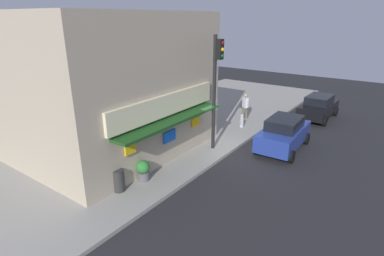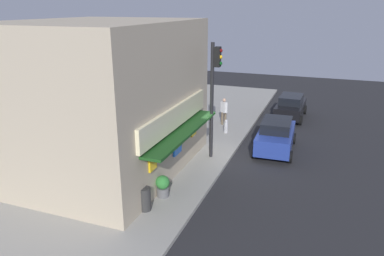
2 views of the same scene
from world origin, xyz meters
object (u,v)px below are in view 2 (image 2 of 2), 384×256
pedestrian (224,110)px  parked_car_blue (276,135)px  potted_plant_by_doorway (186,146)px  trash_can (145,199)px  potted_plant_by_window (163,185)px  parked_car_black (291,106)px  traffic_light (214,87)px  fire_hydrant (226,126)px

pedestrian → parked_car_blue: (-3.13, -3.83, -0.22)m
potted_plant_by_doorway → parked_car_blue: size_ratio=0.23×
trash_can → potted_plant_by_window: 1.22m
parked_car_blue → potted_plant_by_doorway: bearing=123.8°
pedestrian → potted_plant_by_doorway: 5.94m
pedestrian → parked_car_black: 5.27m
trash_can → parked_car_blue: parked_car_blue is taller
potted_plant_by_window → pedestrian: bearing=1.6°
potted_plant_by_window → parked_car_black: 14.17m
pedestrian → parked_car_blue: pedestrian is taller
trash_can → pedestrian: 11.39m
traffic_light → fire_hydrant: traffic_light is taller
traffic_light → pedestrian: (5.52, 0.97, -2.75)m
pedestrian → parked_car_blue: 4.95m
potted_plant_by_window → parked_car_blue: parked_car_blue is taller
traffic_light → potted_plant_by_doorway: traffic_light is taller
fire_hydrant → potted_plant_by_window: 8.54m
potted_plant_by_doorway → parked_car_black: (9.44, -4.24, 0.13)m
traffic_light → potted_plant_by_window: 5.71m
potted_plant_by_doorway → trash_can: bearing=-175.5°
pedestrian → parked_car_black: (3.52, -3.91, -0.27)m
pedestrian → parked_car_blue: bearing=-129.3°
traffic_light → parked_car_blue: size_ratio=1.41×
potted_plant_by_window → parked_car_black: parked_car_black is taller
trash_can → potted_plant_by_window: (1.20, -0.19, 0.02)m
trash_can → potted_plant_by_doorway: size_ratio=0.96×
trash_can → pedestrian: (11.38, 0.10, 0.49)m
traffic_light → fire_hydrant: bearing=5.3°
pedestrian → parked_car_black: pedestrian is taller
potted_plant_by_doorway → potted_plant_by_window: size_ratio=1.06×
potted_plant_by_window → parked_car_black: size_ratio=0.22×
pedestrian → potted_plant_by_doorway: bearing=176.8°
trash_can → potted_plant_by_doorway: 5.48m
parked_car_black → pedestrian: bearing=132.0°
parked_car_black → traffic_light: bearing=162.0°
traffic_light → parked_car_black: size_ratio=1.41×
fire_hydrant → potted_plant_by_doorway: potted_plant_by_doorway is taller
traffic_light → potted_plant_by_doorway: 3.43m
traffic_light → parked_car_blue: traffic_light is taller
trash_can → pedestrian: bearing=0.5°
traffic_light → trash_can: (-5.87, 0.87, -3.24)m
fire_hydrant → pedestrian: pedestrian is taller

